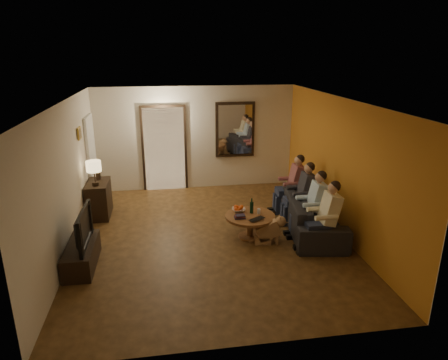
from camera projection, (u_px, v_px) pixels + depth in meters
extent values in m
cube|color=#3A260F|center=(211.00, 237.00, 7.68)|extent=(5.00, 6.00, 0.01)
cube|color=white|center=(209.00, 101.00, 6.87)|extent=(5.00, 6.00, 0.01)
cube|color=beige|center=(196.00, 138.00, 10.09)|extent=(5.00, 0.02, 2.60)
cube|color=beige|center=(243.00, 251.00, 4.46)|extent=(5.00, 0.02, 2.60)
cube|color=beige|center=(67.00, 179.00, 6.91)|extent=(0.02, 6.00, 2.60)
cube|color=beige|center=(340.00, 167.00, 7.64)|extent=(0.02, 6.00, 2.60)
cube|color=orange|center=(339.00, 167.00, 7.64)|extent=(0.01, 6.00, 2.60)
cube|color=#FFE0A5|center=(164.00, 149.00, 10.03)|extent=(1.00, 0.06, 2.10)
cube|color=black|center=(164.00, 149.00, 10.02)|extent=(1.12, 0.04, 2.22)
cube|color=silver|center=(175.00, 155.00, 10.12)|extent=(0.45, 0.03, 1.70)
cube|color=black|center=(235.00, 130.00, 10.14)|extent=(1.00, 0.05, 1.40)
cube|color=white|center=(235.00, 130.00, 10.11)|extent=(0.86, 0.02, 1.26)
cube|color=white|center=(92.00, 160.00, 9.16)|extent=(0.06, 0.85, 2.04)
cube|color=#B28C33|center=(79.00, 133.00, 7.96)|extent=(0.03, 0.28, 0.24)
cube|color=brown|center=(80.00, 133.00, 7.96)|extent=(0.01, 0.22, 0.18)
cube|color=black|center=(99.00, 199.00, 8.58)|extent=(0.45, 0.85, 0.76)
cube|color=black|center=(82.00, 255.00, 6.61)|extent=(0.45, 1.17, 0.39)
imported|color=black|center=(78.00, 228.00, 6.46)|extent=(1.05, 0.14, 0.60)
imported|color=black|center=(312.00, 212.00, 7.96)|extent=(2.49, 1.28, 0.69)
cylinder|color=brown|center=(250.00, 226.00, 7.64)|extent=(1.01, 1.01, 0.45)
imported|color=white|center=(239.00, 210.00, 7.74)|extent=(0.26, 0.26, 0.06)
cylinder|color=silver|center=(259.00, 211.00, 7.62)|extent=(0.06, 0.06, 0.10)
imported|color=black|center=(259.00, 220.00, 7.31)|extent=(0.39, 0.35, 0.03)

